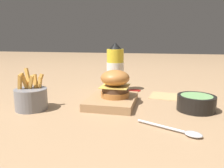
# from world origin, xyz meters

# --- Properties ---
(ground_plane) EXTENTS (6.00, 6.00, 0.00)m
(ground_plane) POSITION_xyz_m (0.00, 0.00, 0.00)
(ground_plane) COLOR #9E7A56
(serving_board) EXTENTS (0.22, 0.17, 0.03)m
(serving_board) POSITION_xyz_m (-0.01, 0.07, 0.01)
(serving_board) COLOR #A37A51
(serving_board) RESTS_ON ground_plane
(burger) EXTENTS (0.11, 0.11, 0.10)m
(burger) POSITION_xyz_m (-0.00, 0.06, 0.08)
(burger) COLOR #AD6B33
(burger) RESTS_ON serving_board
(ketchup_bottle) EXTENTS (0.08, 0.08, 0.22)m
(ketchup_bottle) POSITION_xyz_m (0.21, 0.11, 0.10)
(ketchup_bottle) COLOR yellow
(ketchup_bottle) RESTS_ON ground_plane
(fries_basket) EXTENTS (0.11, 0.11, 0.14)m
(fries_basket) POSITION_xyz_m (-0.12, 0.33, 0.04)
(fries_basket) COLOR slate
(fries_basket) RESTS_ON ground_plane
(side_bowl) EXTENTS (0.13, 0.13, 0.05)m
(side_bowl) POSITION_xyz_m (-0.01, -0.22, 0.03)
(side_bowl) COLOR black
(side_bowl) RESTS_ON ground_plane
(spoon) EXTENTS (0.09, 0.17, 0.01)m
(spoon) POSITION_xyz_m (-0.22, -0.16, 0.01)
(spoon) COLOR silver
(spoon) RESTS_ON ground_plane
(ketchup_puddle) EXTENTS (0.06, 0.06, 0.00)m
(ketchup_puddle) POSITION_xyz_m (0.23, 0.02, 0.00)
(ketchup_puddle) COLOR #9E140F
(ketchup_puddle) RESTS_ON ground_plane
(parchment_square) EXTENTS (0.14, 0.14, 0.00)m
(parchment_square) POSITION_xyz_m (0.16, -0.13, 0.00)
(parchment_square) COLOR tan
(parchment_square) RESTS_ON ground_plane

